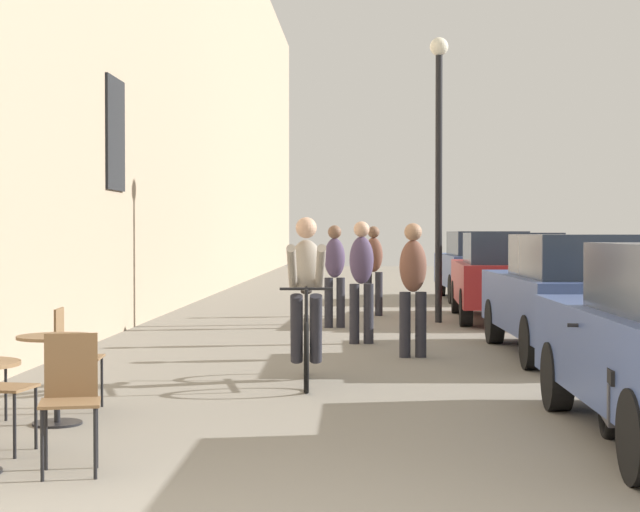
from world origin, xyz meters
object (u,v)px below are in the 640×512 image
(cafe_table_mid, at_px, (57,360))
(parked_car_second, at_px, (578,293))
(pedestrian_near, at_px, (413,282))
(cafe_chair_mid_toward_street, at_px, (71,351))
(cyclist_on_bicycle, at_px, (306,304))
(parked_car_third, at_px, (508,275))
(parked_car_fourth, at_px, (484,264))
(parked_motorcycle, at_px, (620,398))
(cafe_chair_near_toward_wall, at_px, (70,392))
(street_lamp, at_px, (439,142))
(pedestrian_mid, at_px, (362,275))
(pedestrian_far, at_px, (335,270))
(pedestrian_furthest, at_px, (374,265))

(cafe_table_mid, xyz_separation_m, parked_car_second, (5.15, 4.90, 0.27))
(pedestrian_near, bearing_deg, parked_car_second, 5.22)
(cafe_chair_mid_toward_street, distance_m, pedestrian_near, 5.13)
(cyclist_on_bicycle, distance_m, parked_car_third, 8.50)
(parked_car_fourth, xyz_separation_m, parked_motorcycle, (-0.97, -17.07, -0.41))
(cafe_chair_near_toward_wall, relative_size, cyclist_on_bicycle, 0.51)
(parked_car_second, xyz_separation_m, parked_car_fourth, (0.08, 11.13, 0.03))
(street_lamp, height_order, parked_car_third, street_lamp)
(pedestrian_mid, xyz_separation_m, parked_car_second, (2.71, -1.40, -0.17))
(cyclist_on_bicycle, relative_size, pedestrian_far, 1.05)
(cafe_table_mid, relative_size, cafe_chair_mid_toward_street, 0.81)
(cyclist_on_bicycle, bearing_deg, street_lamp, 75.72)
(pedestrian_near, bearing_deg, cafe_table_mid, -123.17)
(cafe_chair_mid_toward_street, bearing_deg, pedestrian_far, 75.69)
(cafe_chair_mid_toward_street, relative_size, cyclist_on_bicycle, 0.51)
(cafe_chair_near_toward_wall, xyz_separation_m, parked_car_second, (4.56, 6.57, 0.27))
(cafe_table_mid, bearing_deg, pedestrian_near, 56.83)
(pedestrian_furthest, xyz_separation_m, parked_car_second, (2.50, -6.37, -0.15))
(pedestrian_near, distance_m, pedestrian_furthest, 6.57)
(cafe_chair_mid_toward_street, relative_size, parked_car_fourth, 0.20)
(pedestrian_furthest, xyz_separation_m, parked_car_fourth, (2.57, 4.76, -0.12))
(cafe_chair_mid_toward_street, height_order, pedestrian_far, pedestrian_far)
(cafe_chair_near_toward_wall, distance_m, pedestrian_far, 10.56)
(cyclist_on_bicycle, relative_size, parked_car_second, 0.41)
(cafe_chair_near_toward_wall, relative_size, street_lamp, 0.18)
(parked_car_second, relative_size, parked_motorcycle, 2.02)
(pedestrian_near, height_order, pedestrian_mid, pedestrian_mid)
(pedestrian_mid, distance_m, parked_car_fourth, 10.12)
(cyclist_on_bicycle, xyz_separation_m, parked_motorcycle, (2.37, -3.51, -0.41))
(parked_motorcycle, bearing_deg, parked_car_third, 86.11)
(street_lamp, bearing_deg, parked_car_third, 22.29)
(cafe_chair_near_toward_wall, xyz_separation_m, cafe_table_mid, (-0.58, 1.67, 0.00))
(pedestrian_far, bearing_deg, pedestrian_mid, -79.83)
(pedestrian_near, distance_m, pedestrian_mid, 1.72)
(cafe_table_mid, bearing_deg, parked_car_third, 64.15)
(pedestrian_far, distance_m, parked_car_second, 5.01)
(cafe_table_mid, bearing_deg, pedestrian_mid, 68.86)
(pedestrian_near, xyz_separation_m, pedestrian_mid, (-0.64, 1.59, 0.02))
(pedestrian_mid, bearing_deg, street_lamp, 69.61)
(parked_car_third, height_order, parked_car_fourth, parked_car_fourth)
(cafe_chair_mid_toward_street, xyz_separation_m, parked_motorcycle, (4.32, -1.73, -0.11))
(cafe_table_mid, relative_size, pedestrian_near, 0.43)
(cafe_chair_near_toward_wall, bearing_deg, pedestrian_near, 68.60)
(pedestrian_far, bearing_deg, parked_car_fourth, 65.97)
(cafe_table_mid, distance_m, parked_motorcycle, 4.37)
(cyclist_on_bicycle, distance_m, pedestrian_near, 2.54)
(pedestrian_far, xyz_separation_m, parked_motorcycle, (2.25, -9.83, -0.54))
(cafe_chair_near_toward_wall, xyz_separation_m, street_lamp, (3.17, 11.52, 2.59))
(cafe_table_mid, height_order, parked_car_third, parked_car_third)
(pedestrian_mid, bearing_deg, pedestrian_far, 100.17)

